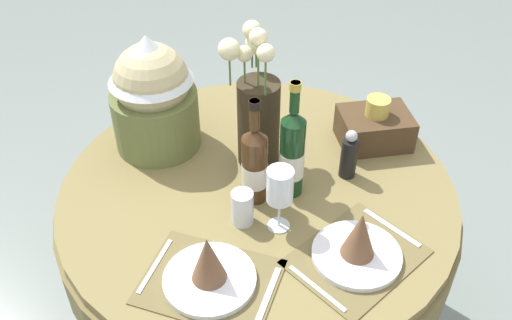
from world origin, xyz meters
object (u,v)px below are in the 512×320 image
Objects in this scene: tumbler_near_right at (242,208)px; pepper_mill at (349,156)px; wine_glass_right at (280,187)px; dining_table at (258,217)px; place_setting_right at (358,246)px; woven_basket_side_right at (375,127)px; wine_bottle_centre at (292,153)px; gift_tub_back_left at (153,90)px; wine_bottle_left at (255,164)px; place_setting_left at (209,270)px; flower_vase at (257,110)px.

pepper_mill is at bearing 22.94° from tumbler_near_right.
wine_glass_right reaches higher than tumbler_near_right.
tumbler_near_right is at bearing -115.59° from dining_table.
place_setting_right is 1.88× the size of woven_basket_side_right.
wine_bottle_centre is 0.49m from gift_tub_back_left.
place_setting_right is at bearing -50.65° from wine_bottle_left.
wine_bottle_centre reaches higher than wine_glass_right.
wine_glass_right is at bearing -70.10° from wine_bottle_left.
wine_bottle_centre reaches higher than place_setting_left.
place_setting_right is at bearing -39.34° from wine_glass_right.
place_setting_left is 0.54m from flower_vase.
wine_bottle_centre reaches higher than dining_table.
gift_tub_back_left is (-0.22, 0.41, 0.15)m from tumbler_near_right.
dining_table is 0.33m from wine_glass_right.
wine_bottle_left is at bearing -101.62° from flower_vase.
wine_glass_right is 0.14m from tumbler_near_right.
flower_vase reaches higher than wine_bottle_centre.
tumbler_near_right is 0.64× the size of pepper_mill.
place_setting_right is 2.09× the size of wine_glass_right.
dining_table is 0.24m from tumbler_near_right.
place_setting_left is at bearing -80.11° from gift_tub_back_left.
place_setting_left is 0.64m from gift_tub_back_left.
place_setting_right is 0.37m from wine_bottle_left.
flower_vase is at bearing 72.33° from tumbler_near_right.
place_setting_right is at bearing -67.73° from wine_bottle_centre.
woven_basket_side_right is (0.71, -0.11, -0.15)m from gift_tub_back_left.
flower_vase reaches higher than wine_bottle_left.
wine_bottle_centre is at bearing -149.00° from woven_basket_side_right.
dining_table is at bearing 69.87° from wine_bottle_left.
pepper_mill is 0.20m from woven_basket_side_right.
wine_bottle_centre is at bearing 47.98° from place_setting_left.
gift_tub_back_left reaches higher than tumbler_near_right.
place_setting_left is 0.29m from wine_glass_right.
wine_bottle_left is at bearing 62.01° from tumbler_near_right.
wine_bottle_centre is at bearing -38.52° from gift_tub_back_left.
place_setting_left is 0.39m from place_setting_right.
wine_bottle_left is 0.14m from wine_glass_right.
woven_basket_side_right is (0.43, 0.20, -0.07)m from wine_bottle_left.
place_setting_left is 1.86× the size of woven_basket_side_right.
wine_bottle_centre is (-0.12, 0.29, 0.10)m from place_setting_right.
wine_bottle_left is 0.42m from gift_tub_back_left.
wine_bottle_left is at bearing -174.90° from wine_bottle_centre.
place_setting_right is at bearing -33.37° from tumbler_near_right.
wine_bottle_centre is at bearing -167.07° from pepper_mill.
flower_vase is at bearing 91.91° from wine_glass_right.
place_setting_left is at bearing -143.10° from pepper_mill.
wine_glass_right is (-0.06, -0.14, 0.00)m from wine_bottle_centre.
tumbler_near_right is 0.47× the size of woven_basket_side_right.
wine_bottle_left reaches higher than dining_table.
woven_basket_side_right is (0.39, 0.33, -0.09)m from wine_glass_right.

